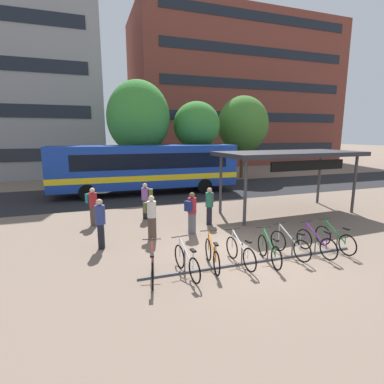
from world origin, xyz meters
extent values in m
plane|color=#7A6656|center=(0.00, 0.00, 0.00)|extent=(200.00, 200.00, 0.00)
cube|color=#232326|center=(0.00, 11.34, 0.00)|extent=(80.00, 7.20, 0.01)
cube|color=#14389E|center=(-1.13, 11.34, 1.85)|extent=(12.08, 2.93, 2.70)
cube|color=yellow|center=(-1.13, 11.34, 1.20)|extent=(12.10, 2.95, 0.36)
cube|color=black|center=(-6.57, 11.52, 2.98)|extent=(1.07, 2.33, 0.40)
cube|color=black|center=(-7.10, 11.53, 2.12)|extent=(0.15, 2.19, 1.40)
cube|color=black|center=(-0.87, 10.09, 2.25)|extent=(9.84, 0.38, 0.97)
cube|color=black|center=(-0.79, 12.58, 2.25)|extent=(9.84, 0.38, 0.97)
cylinder|color=black|center=(-4.88, 10.31, 0.50)|extent=(1.01, 0.33, 1.00)
cylinder|color=black|center=(-4.81, 12.61, 0.50)|extent=(1.01, 0.33, 1.00)
cylinder|color=black|center=(2.56, 10.07, 0.50)|extent=(1.01, 0.33, 1.00)
cylinder|color=black|center=(2.63, 12.38, 0.50)|extent=(1.01, 0.33, 1.00)
cube|color=#47474C|center=(-0.08, -0.70, 0.03)|extent=(7.20, 0.23, 0.06)
cylinder|color=#47474C|center=(-3.23, -0.63, 0.35)|extent=(0.04, 0.04, 0.70)
cylinder|color=#47474C|center=(-2.33, -0.65, 0.35)|extent=(0.04, 0.04, 0.70)
cylinder|color=#47474C|center=(-1.43, -0.67, 0.35)|extent=(0.04, 0.04, 0.70)
cylinder|color=#47474C|center=(-0.53, -0.69, 0.35)|extent=(0.04, 0.04, 0.70)
cylinder|color=#47474C|center=(0.37, -0.71, 0.35)|extent=(0.04, 0.04, 0.70)
cylinder|color=#47474C|center=(1.27, -0.72, 0.35)|extent=(0.04, 0.04, 0.70)
cylinder|color=#47474C|center=(2.17, -0.74, 0.35)|extent=(0.04, 0.04, 0.70)
cylinder|color=#47474C|center=(3.07, -0.76, 0.35)|extent=(0.04, 0.04, 0.70)
torus|color=black|center=(-3.17, -0.22, 0.35)|extent=(0.18, 0.70, 0.70)
torus|color=black|center=(-3.37, -1.22, 0.35)|extent=(0.18, 0.70, 0.70)
cube|color=red|center=(-3.27, -0.70, 0.67)|extent=(0.21, 0.91, 0.58)
cylinder|color=red|center=(-3.35, -1.12, 0.62)|extent=(0.04, 0.04, 0.55)
cube|color=black|center=(-3.35, -1.12, 0.88)|extent=(0.14, 0.24, 0.05)
cylinder|color=red|center=(-3.17, -0.24, 0.67)|extent=(0.04, 0.04, 0.65)
cylinder|color=black|center=(-3.17, -0.24, 0.98)|extent=(0.52, 0.13, 0.03)
torus|color=black|center=(-2.36, -0.26, 0.35)|extent=(0.12, 0.70, 0.70)
torus|color=black|center=(-2.26, -1.27, 0.35)|extent=(0.12, 0.70, 0.70)
cube|color=silver|center=(-2.31, -0.74, 0.67)|extent=(0.13, 0.92, 0.58)
cylinder|color=silver|center=(-2.27, -1.17, 0.62)|extent=(0.03, 0.03, 0.55)
cube|color=black|center=(-2.27, -1.17, 0.88)|extent=(0.12, 0.23, 0.05)
cylinder|color=silver|center=(-2.36, -0.28, 0.67)|extent=(0.04, 0.04, 0.65)
cylinder|color=black|center=(-2.36, -0.28, 0.98)|extent=(0.52, 0.08, 0.03)
torus|color=black|center=(-1.36, -0.05, 0.35)|extent=(0.16, 0.70, 0.70)
torus|color=black|center=(-1.53, -1.05, 0.35)|extent=(0.16, 0.70, 0.70)
cube|color=orange|center=(-1.44, -0.53, 0.67)|extent=(0.18, 0.91, 0.58)
cylinder|color=orange|center=(-1.51, -0.96, 0.62)|extent=(0.03, 0.03, 0.55)
cube|color=black|center=(-1.51, -0.96, 0.88)|extent=(0.13, 0.23, 0.05)
cylinder|color=orange|center=(-1.37, -0.07, 0.67)|extent=(0.04, 0.04, 0.65)
cylinder|color=black|center=(-1.37, -0.07, 0.98)|extent=(0.52, 0.11, 0.03)
torus|color=black|center=(-0.59, -0.14, 0.35)|extent=(0.08, 0.71, 0.70)
torus|color=black|center=(-0.54, -1.16, 0.35)|extent=(0.08, 0.71, 0.70)
cube|color=silver|center=(-0.57, -0.63, 0.67)|extent=(0.07, 0.92, 0.58)
cylinder|color=silver|center=(-0.55, -1.06, 0.62)|extent=(0.03, 0.03, 0.55)
cube|color=black|center=(-0.55, -1.06, 0.88)|extent=(0.11, 0.22, 0.05)
cylinder|color=silver|center=(-0.59, -0.16, 0.67)|extent=(0.03, 0.03, 0.65)
cylinder|color=black|center=(-0.59, -0.16, 0.98)|extent=(0.52, 0.05, 0.03)
torus|color=black|center=(0.43, -0.30, 0.35)|extent=(0.16, 0.70, 0.70)
torus|color=black|center=(0.26, -1.31, 0.35)|extent=(0.16, 0.70, 0.70)
cube|color=#1E7F38|center=(0.35, -0.79, 0.67)|extent=(0.18, 0.91, 0.58)
cylinder|color=#1E7F38|center=(0.28, -1.21, 0.62)|extent=(0.03, 0.03, 0.55)
cube|color=black|center=(0.28, -1.21, 0.88)|extent=(0.14, 0.23, 0.05)
cylinder|color=#1E7F38|center=(0.43, -0.32, 0.67)|extent=(0.04, 0.04, 0.65)
cylinder|color=black|center=(0.43, -0.32, 0.98)|extent=(0.52, 0.11, 0.03)
torus|color=black|center=(1.17, -0.11, 0.35)|extent=(0.16, 0.70, 0.70)
torus|color=black|center=(1.33, -1.12, 0.35)|extent=(0.16, 0.70, 0.70)
cube|color=#B7BABF|center=(1.25, -0.59, 0.67)|extent=(0.18, 0.91, 0.58)
cylinder|color=#B7BABF|center=(1.32, -1.02, 0.62)|extent=(0.03, 0.03, 0.55)
cube|color=black|center=(1.32, -1.02, 0.88)|extent=(0.13, 0.23, 0.05)
cylinder|color=#B7BABF|center=(1.17, -0.13, 0.67)|extent=(0.04, 0.04, 0.65)
cylinder|color=black|center=(1.17, -0.13, 0.98)|extent=(0.52, 0.11, 0.03)
torus|color=black|center=(2.12, -0.26, 0.35)|extent=(0.11, 0.71, 0.70)
torus|color=black|center=(2.21, -1.28, 0.35)|extent=(0.11, 0.71, 0.70)
cube|color=#702893|center=(2.16, -0.75, 0.67)|extent=(0.11, 0.92, 0.58)
cylinder|color=#702893|center=(2.20, -1.18, 0.62)|extent=(0.03, 0.03, 0.55)
cube|color=black|center=(2.20, -1.18, 0.88)|extent=(0.12, 0.23, 0.05)
cylinder|color=#702893|center=(2.12, -0.28, 0.67)|extent=(0.03, 0.03, 0.65)
cylinder|color=black|center=(2.12, -0.28, 0.98)|extent=(0.52, 0.07, 0.03)
torus|color=black|center=(3.00, -0.18, 0.35)|extent=(0.08, 0.71, 0.70)
torus|color=black|center=(3.06, -1.20, 0.35)|extent=(0.08, 0.71, 0.70)
cube|color=#1E7F38|center=(3.03, -0.67, 0.67)|extent=(0.08, 0.92, 0.58)
cylinder|color=#1E7F38|center=(3.06, -1.10, 0.62)|extent=(0.03, 0.03, 0.55)
cube|color=black|center=(3.06, -1.10, 0.88)|extent=(0.11, 0.23, 0.05)
cylinder|color=#1E7F38|center=(3.00, -0.20, 0.67)|extent=(0.03, 0.03, 0.65)
cylinder|color=black|center=(3.00, -0.20, 0.98)|extent=(0.52, 0.06, 0.03)
cylinder|color=#38383D|center=(1.49, 2.76, 1.44)|extent=(0.14, 0.14, 2.87)
cylinder|color=#38383D|center=(7.75, 2.92, 1.44)|extent=(0.14, 0.14, 2.87)
cylinder|color=#38383D|center=(1.43, 5.10, 1.44)|extent=(0.14, 0.14, 2.87)
cylinder|color=#38383D|center=(7.69, 5.26, 1.44)|extent=(0.14, 0.14, 2.87)
cube|color=#28282D|center=(4.59, 4.01, 2.97)|extent=(7.14, 3.32, 0.20)
cube|color=black|center=(4.62, 2.69, 2.52)|extent=(4.01, 0.18, 0.44)
cube|color=black|center=(-2.33, 5.25, 0.45)|extent=(0.29, 0.24, 0.91)
cylinder|color=#7F4C93|center=(-2.33, 5.25, 1.19)|extent=(0.40, 0.40, 0.56)
sphere|color=tan|center=(-2.33, 5.25, 1.58)|extent=(0.22, 0.22, 0.22)
cube|color=#56602D|center=(-2.07, 5.20, 1.22)|extent=(0.23, 0.31, 0.40)
cube|color=#47382D|center=(-2.61, 2.45, 0.42)|extent=(0.29, 0.32, 0.85)
cylinder|color=beige|center=(-2.61, 2.45, 1.16)|extent=(0.45, 0.45, 0.61)
sphere|color=beige|center=(-2.61, 2.45, 1.57)|extent=(0.22, 0.22, 0.22)
cube|color=#56602D|center=(-2.72, 2.69, 1.19)|extent=(0.33, 0.28, 0.40)
cube|color=black|center=(-4.46, 2.10, 0.44)|extent=(0.24, 0.29, 0.88)
cylinder|color=navy|center=(-4.46, 2.10, 1.21)|extent=(0.39, 0.39, 0.65)
sphere|color=tan|center=(-4.46, 2.10, 1.65)|extent=(0.22, 0.22, 0.22)
cube|color=#56602D|center=(-4.42, 2.36, 1.24)|extent=(0.30, 0.22, 0.40)
cube|color=#47382D|center=(-4.63, 4.97, 0.43)|extent=(0.31, 0.33, 0.86)
cylinder|color=maroon|center=(-4.63, 4.97, 1.15)|extent=(0.47, 0.47, 0.59)
sphere|color=beige|center=(-4.63, 4.97, 1.56)|extent=(0.22, 0.22, 0.22)
cube|color=#197075|center=(-4.78, 5.19, 1.18)|extent=(0.33, 0.31, 0.40)
cube|color=#565660|center=(-0.97, 2.57, 0.42)|extent=(0.33, 0.32, 0.83)
cylinder|color=maroon|center=(-0.97, 2.57, 1.14)|extent=(0.48, 0.48, 0.62)
sphere|color=brown|center=(-0.97, 2.57, 1.56)|extent=(0.22, 0.22, 0.22)
cube|color=navy|center=(-1.18, 2.42, 1.17)|extent=(0.31, 0.33, 0.40)
cube|color=black|center=(0.14, 3.47, 0.40)|extent=(0.31, 0.33, 0.80)
cylinder|color=#23664C|center=(0.14, 3.47, 1.11)|extent=(0.47, 0.47, 0.62)
sphere|color=tan|center=(0.14, 3.47, 1.53)|extent=(0.22, 0.22, 0.22)
cube|color=#B21E23|center=(0.29, 3.68, 1.14)|extent=(0.33, 0.30, 0.40)
cylinder|color=brown|center=(8.44, 15.71, 1.36)|extent=(0.32, 0.32, 2.71)
ellipsoid|color=#427A2D|center=(8.44, 15.71, 4.79)|extent=(4.46, 4.46, 4.90)
cylinder|color=brown|center=(3.47, 14.08, 1.54)|extent=(0.32, 0.32, 3.07)
ellipsoid|color=#388433|center=(3.47, 14.08, 4.62)|extent=(3.63, 3.63, 3.63)
cylinder|color=brown|center=(-1.01, 14.33, 1.42)|extent=(0.32, 0.32, 2.85)
ellipsoid|color=#388433|center=(-1.01, 14.33, 5.12)|extent=(4.59, 4.59, 5.35)
cube|color=brown|center=(15.41, 31.39, 9.50)|extent=(27.83, 12.99, 18.99)
cube|color=black|center=(15.41, 24.87, 2.28)|extent=(24.49, 0.06, 1.10)
cube|color=black|center=(15.41, 24.87, 6.08)|extent=(24.49, 0.06, 1.10)
cube|color=black|center=(15.41, 24.87, 9.88)|extent=(24.49, 0.06, 1.10)
cube|color=black|center=(15.41, 24.87, 13.68)|extent=(24.49, 0.06, 1.10)
cube|color=black|center=(15.41, 24.87, 17.47)|extent=(24.49, 0.06, 1.10)
camera|label=1|loc=(-4.74, -8.10, 3.87)|focal=27.67mm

